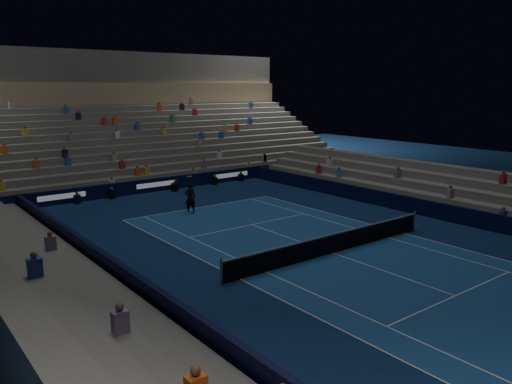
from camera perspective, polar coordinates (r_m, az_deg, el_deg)
The scene contains 11 objects.
ground at distance 24.60m, azimuth 8.64°, elevation -6.83°, with size 90.00×90.00×0.00m, color #0C2249.
court_surface at distance 24.60m, azimuth 8.64°, elevation -6.82°, with size 10.97×23.77×0.01m, color navy.
sponsor_barrier_far at distance 39.13m, azimuth -11.27°, elevation 0.80°, with size 44.00×0.25×1.00m, color black.
sponsor_barrier_east at distance 31.96m, azimuth 20.80°, elevation -2.20°, with size 0.25×37.00×1.00m, color black.
sponsor_barrier_west at distance 19.02m, azimuth -12.37°, elevation -11.05°, with size 0.25×37.00×1.00m, color black.
grandstand_main at distance 47.27m, azimuth -16.56°, elevation 5.92°, with size 44.00×15.20×11.20m.
grandstand_east at distance 34.83m, azimuth 23.86°, elevation -0.64°, with size 5.00×37.00×2.50m.
grandstand_west at distance 17.82m, azimuth -22.76°, elevation -11.89°, with size 5.00×37.00×2.50m.
tennis_net at distance 24.45m, azimuth 8.68°, elevation -5.71°, with size 12.90×0.10×1.10m.
tennis_player at distance 31.77m, azimuth -7.43°, elevation -0.68°, with size 0.73×0.48×2.00m, color black.
broadcast_camera at distance 38.98m, azimuth -9.23°, elevation 0.52°, with size 0.58×0.94×0.57m.
Camera 1 is at (-17.01, -15.98, 7.78)m, focal length 35.48 mm.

